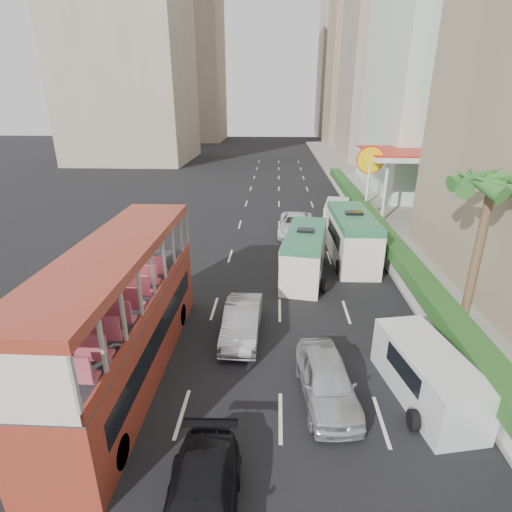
# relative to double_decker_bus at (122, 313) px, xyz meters

# --- Properties ---
(ground_plane) EXTENTS (200.00, 200.00, 0.00)m
(ground_plane) POSITION_rel_double_decker_bus_xyz_m (6.00, 0.00, -2.53)
(ground_plane) COLOR black
(ground_plane) RESTS_ON ground
(double_decker_bus) EXTENTS (2.50, 11.00, 5.06)m
(double_decker_bus) POSITION_rel_double_decker_bus_xyz_m (0.00, 0.00, 0.00)
(double_decker_bus) COLOR #993222
(double_decker_bus) RESTS_ON ground
(car_silver_lane_a) EXTENTS (1.56, 4.30, 1.41)m
(car_silver_lane_a) POSITION_rel_double_decker_bus_xyz_m (3.96, 2.70, -2.53)
(car_silver_lane_a) COLOR silver
(car_silver_lane_a) RESTS_ON ground
(car_silver_lane_b) EXTENTS (2.17, 4.45, 1.46)m
(car_silver_lane_b) POSITION_rel_double_decker_bus_xyz_m (7.15, -1.00, -2.53)
(car_silver_lane_b) COLOR silver
(car_silver_lane_b) RESTS_ON ground
(van_asset) EXTENTS (2.88, 5.60, 1.51)m
(van_asset) POSITION_rel_double_decker_bus_xyz_m (6.84, 16.69, -2.53)
(van_asset) COLOR silver
(van_asset) RESTS_ON ground
(minibus_near) EXTENTS (2.95, 6.29, 2.68)m
(minibus_near) POSITION_rel_double_decker_bus_xyz_m (6.99, 9.14, -1.19)
(minibus_near) COLOR silver
(minibus_near) RESTS_ON ground
(minibus_far) EXTENTS (2.42, 6.79, 2.99)m
(minibus_far) POSITION_rel_double_decker_bus_xyz_m (10.07, 11.79, -1.04)
(minibus_far) COLOR silver
(minibus_far) RESTS_ON ground
(panel_van_near) EXTENTS (2.69, 4.85, 1.83)m
(panel_van_near) POSITION_rel_double_decker_bus_xyz_m (10.49, -0.79, -1.61)
(panel_van_near) COLOR silver
(panel_van_near) RESTS_ON ground
(panel_van_far) EXTENTS (2.59, 4.69, 1.77)m
(panel_van_far) POSITION_rel_double_decker_bus_xyz_m (10.20, 19.51, -1.64)
(panel_van_far) COLOR silver
(panel_van_far) RESTS_ON ground
(sidewalk) EXTENTS (6.00, 120.00, 0.18)m
(sidewalk) POSITION_rel_double_decker_bus_xyz_m (15.00, 25.00, -2.44)
(sidewalk) COLOR #99968C
(sidewalk) RESTS_ON ground
(kerb_wall) EXTENTS (0.30, 44.00, 1.00)m
(kerb_wall) POSITION_rel_double_decker_bus_xyz_m (12.20, 14.00, -1.85)
(kerb_wall) COLOR silver
(kerb_wall) RESTS_ON sidewalk
(hedge) EXTENTS (1.10, 44.00, 0.70)m
(hedge) POSITION_rel_double_decker_bus_xyz_m (12.20, 14.00, -1.00)
(hedge) COLOR #2D6626
(hedge) RESTS_ON kerb_wall
(palm_tree) EXTENTS (0.36, 0.36, 6.40)m
(palm_tree) POSITION_rel_double_decker_bus_xyz_m (13.80, 4.00, 0.85)
(palm_tree) COLOR brown
(palm_tree) RESTS_ON sidewalk
(shell_station) EXTENTS (6.50, 8.00, 5.50)m
(shell_station) POSITION_rel_double_decker_bus_xyz_m (16.00, 23.00, 0.22)
(shell_station) COLOR silver
(shell_station) RESTS_ON ground
(tower_far_a) EXTENTS (14.00, 14.00, 44.00)m
(tower_far_a) POSITION_rel_double_decker_bus_xyz_m (23.00, 82.00, 19.47)
(tower_far_a) COLOR tan
(tower_far_a) RESTS_ON ground
(tower_far_b) EXTENTS (14.00, 14.00, 40.00)m
(tower_far_b) POSITION_rel_double_decker_bus_xyz_m (23.00, 104.00, 17.47)
(tower_far_b) COLOR tan
(tower_far_b) RESTS_ON ground
(tower_left_b) EXTENTS (16.00, 16.00, 46.00)m
(tower_left_b) POSITION_rel_double_decker_bus_xyz_m (-16.00, 90.00, 20.47)
(tower_left_b) COLOR tan
(tower_left_b) RESTS_ON ground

